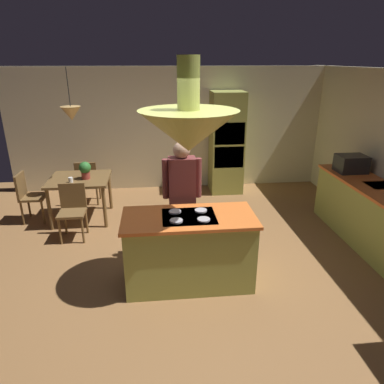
# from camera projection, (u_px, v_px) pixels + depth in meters

# --- Properties ---
(ground) EXTENTS (8.16, 8.16, 0.00)m
(ground) POSITION_uv_depth(u_px,v_px,m) (188.00, 272.00, 4.69)
(ground) COLOR olive
(wall_back) EXTENTS (6.80, 0.10, 2.55)m
(wall_back) POSITION_uv_depth(u_px,v_px,m) (172.00, 129.00, 7.44)
(wall_back) COLOR beige
(wall_back) RESTS_ON ground
(kitchen_island) EXTENTS (1.61, 0.76, 0.94)m
(kitchen_island) POSITION_uv_depth(u_px,v_px,m) (189.00, 250.00, 4.34)
(kitchen_island) COLOR #A0A84C
(kitchen_island) RESTS_ON ground
(counter_run_right) EXTENTS (0.73, 2.28, 0.92)m
(counter_run_right) POSITION_uv_depth(u_px,v_px,m) (368.00, 213.00, 5.36)
(counter_run_right) COLOR #A0A84C
(counter_run_right) RESTS_ON ground
(oven_tower) EXTENTS (0.66, 0.62, 2.09)m
(oven_tower) POSITION_uv_depth(u_px,v_px,m) (227.00, 143.00, 7.25)
(oven_tower) COLOR #A0A84C
(oven_tower) RESTS_ON ground
(dining_table) EXTENTS (1.01, 0.92, 0.76)m
(dining_table) POSITION_uv_depth(u_px,v_px,m) (80.00, 184.00, 6.05)
(dining_table) COLOR brown
(dining_table) RESTS_ON ground
(person_at_island) EXTENTS (0.53, 0.22, 1.68)m
(person_at_island) POSITION_uv_depth(u_px,v_px,m) (182.00, 193.00, 4.76)
(person_at_island) COLOR tan
(person_at_island) RESTS_ON ground
(range_hood) EXTENTS (1.10, 1.10, 1.00)m
(range_hood) POSITION_uv_depth(u_px,v_px,m) (189.00, 128.00, 3.80)
(range_hood) COLOR #A0A84C
(pendant_light_over_table) EXTENTS (0.32, 0.32, 0.82)m
(pendant_light_over_table) POSITION_uv_depth(u_px,v_px,m) (71.00, 113.00, 5.62)
(pendant_light_over_table) COLOR #E0B266
(chair_facing_island) EXTENTS (0.40, 0.40, 0.87)m
(chair_facing_island) POSITION_uv_depth(u_px,v_px,m) (73.00, 207.00, 5.48)
(chair_facing_island) COLOR brown
(chair_facing_island) RESTS_ON ground
(chair_by_back_wall) EXTENTS (0.40, 0.40, 0.87)m
(chair_by_back_wall) POSITION_uv_depth(u_px,v_px,m) (88.00, 179.00, 6.74)
(chair_by_back_wall) COLOR brown
(chair_by_back_wall) RESTS_ON ground
(chair_at_corner) EXTENTS (0.40, 0.40, 0.87)m
(chair_at_corner) POSITION_uv_depth(u_px,v_px,m) (28.00, 194.00, 6.02)
(chair_at_corner) COLOR brown
(chair_at_corner) RESTS_ON ground
(potted_plant_on_table) EXTENTS (0.20, 0.20, 0.30)m
(potted_plant_on_table) POSITION_uv_depth(u_px,v_px,m) (85.00, 169.00, 5.92)
(potted_plant_on_table) COLOR #99382D
(potted_plant_on_table) RESTS_ON dining_table
(cup_on_table) EXTENTS (0.07, 0.07, 0.09)m
(cup_on_table) POSITION_uv_depth(u_px,v_px,m) (71.00, 180.00, 5.78)
(cup_on_table) COLOR white
(cup_on_table) RESTS_ON dining_table
(microwave_on_counter) EXTENTS (0.46, 0.36, 0.28)m
(microwave_on_counter) POSITION_uv_depth(u_px,v_px,m) (351.00, 164.00, 5.77)
(microwave_on_counter) COLOR #232326
(microwave_on_counter) RESTS_ON counter_run_right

